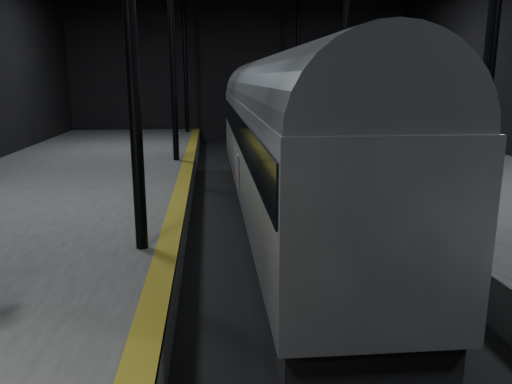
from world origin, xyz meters
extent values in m
plane|color=black|center=(0.00, 0.00, 0.00)|extent=(44.00, 44.00, 0.00)
cube|color=#4A4A48|center=(-7.50, 0.00, 0.50)|extent=(9.00, 43.80, 1.00)
cube|color=olive|center=(-3.25, 0.00, 1.00)|extent=(0.50, 43.80, 0.01)
cube|color=#3F3328|center=(-0.72, 0.00, 0.17)|extent=(0.08, 43.00, 0.14)
cube|color=#3F3328|center=(0.72, 0.00, 0.17)|extent=(0.08, 43.00, 0.14)
cube|color=black|center=(0.00, 0.00, 0.06)|extent=(2.40, 42.00, 0.12)
cylinder|color=black|center=(-3.80, -4.00, 6.00)|extent=(0.26, 0.26, 10.00)
cylinder|color=black|center=(3.80, -4.00, 6.00)|extent=(0.26, 0.26, 10.00)
cylinder|color=black|center=(-3.80, 8.00, 6.00)|extent=(0.26, 0.26, 10.00)
cylinder|color=black|center=(3.80, 8.00, 6.00)|extent=(0.26, 0.26, 10.00)
cylinder|color=black|center=(-3.80, 20.00, 6.00)|extent=(0.26, 0.26, 10.00)
cylinder|color=black|center=(3.80, 20.00, 6.00)|extent=(0.26, 0.26, 10.00)
cube|color=#94969B|center=(0.00, 1.05, 2.50)|extent=(2.84, 19.60, 2.94)
cube|color=black|center=(0.00, 1.05, 0.66)|extent=(2.60, 19.21, 0.83)
cube|color=black|center=(0.00, 1.05, 3.19)|extent=(2.90, 19.31, 0.88)
cylinder|color=slate|center=(0.00, 1.05, 3.97)|extent=(2.79, 19.41, 2.79)
cube|color=black|center=(0.00, -5.81, 0.29)|extent=(1.76, 2.16, 0.34)
cube|color=black|center=(0.00, 7.91, 0.29)|extent=(1.76, 2.16, 0.34)
cube|color=silver|center=(-1.45, 0.07, 1.91)|extent=(0.04, 0.74, 1.03)
cube|color=silver|center=(-1.45, 1.25, 1.91)|extent=(0.04, 0.74, 1.03)
cylinder|color=#B1152B|center=(-1.47, 0.25, 1.67)|extent=(0.03, 0.25, 0.25)
cylinder|color=#B1152B|center=(-1.47, 1.43, 1.67)|extent=(0.03, 0.25, 0.25)
camera|label=1|loc=(-2.26, -14.63, 4.67)|focal=35.00mm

